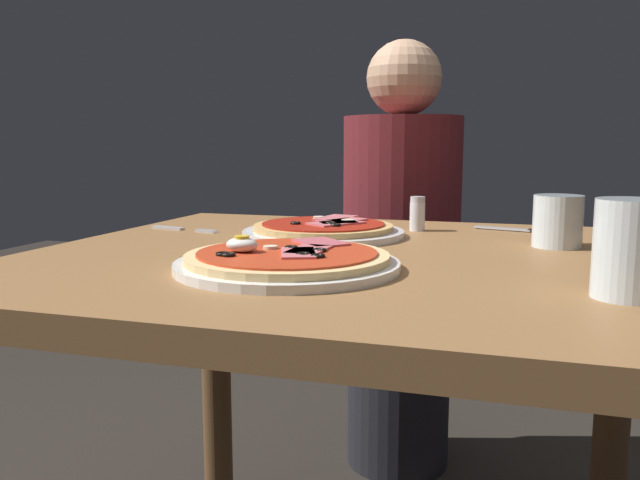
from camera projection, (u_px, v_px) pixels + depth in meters
dining_table at (354, 328)px, 1.03m from camera, size 1.00×0.89×0.74m
pizza_foreground at (287, 261)px, 0.87m from camera, size 0.31×0.31×0.05m
pizza_across_left at (324, 230)px, 1.18m from camera, size 0.30×0.30×0.03m
water_glass_near at (629, 256)px, 0.71m from camera, size 0.08×0.08×0.11m
water_glass_far at (558, 224)px, 1.06m from camera, size 0.08×0.08×0.09m
fork at (179, 229)px, 1.27m from camera, size 0.16×0.05×0.00m
knife at (532, 231)px, 1.24m from camera, size 0.19×0.07×0.01m
salt_shaker at (417, 214)px, 1.26m from camera, size 0.03×0.03×0.07m
diner_person at (401, 270)px, 1.79m from camera, size 0.32×0.32×1.18m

